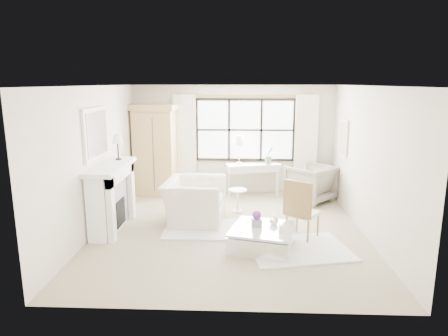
% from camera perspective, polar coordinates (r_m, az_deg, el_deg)
% --- Properties ---
extents(floor, '(5.50, 5.50, 0.00)m').
position_cam_1_polar(floor, '(7.69, 0.84, -8.88)').
color(floor, tan).
rests_on(floor, ground).
extents(ceiling, '(5.50, 5.50, 0.00)m').
position_cam_1_polar(ceiling, '(7.18, 0.91, 11.67)').
color(ceiling, white).
rests_on(ceiling, ground).
extents(wall_back, '(5.00, 0.00, 5.00)m').
position_cam_1_polar(wall_back, '(10.03, 1.30, 4.06)').
color(wall_back, beige).
rests_on(wall_back, ground).
extents(wall_front, '(5.00, 0.00, 5.00)m').
position_cam_1_polar(wall_front, '(4.65, -0.06, -5.49)').
color(wall_front, beige).
rests_on(wall_front, ground).
extents(wall_left, '(0.00, 5.50, 5.50)m').
position_cam_1_polar(wall_left, '(7.79, -17.83, 1.14)').
color(wall_left, silver).
rests_on(wall_left, ground).
extents(wall_right, '(0.00, 5.50, 5.50)m').
position_cam_1_polar(wall_right, '(7.67, 19.89, 0.83)').
color(wall_right, beige).
rests_on(wall_right, ground).
extents(window_pane, '(2.40, 0.02, 1.50)m').
position_cam_1_polar(window_pane, '(9.98, 3.04, 5.45)').
color(window_pane, white).
rests_on(window_pane, wall_back).
extents(window_frame, '(2.50, 0.04, 1.50)m').
position_cam_1_polar(window_frame, '(9.97, 3.04, 5.45)').
color(window_frame, black).
rests_on(window_frame, wall_back).
extents(curtain_rod, '(3.30, 0.04, 0.04)m').
position_cam_1_polar(curtain_rod, '(9.85, 3.10, 10.44)').
color(curtain_rod, '#B1803D').
rests_on(curtain_rod, wall_back).
extents(curtain_left, '(0.55, 0.10, 2.47)m').
position_cam_1_polar(curtain_left, '(10.04, -5.59, 3.35)').
color(curtain_left, white).
rests_on(curtain_left, ground).
extents(curtain_right, '(0.55, 0.10, 2.47)m').
position_cam_1_polar(curtain_right, '(10.08, 11.59, 3.19)').
color(curtain_right, white).
rests_on(curtain_right, ground).
extents(fireplace, '(0.58, 1.66, 1.26)m').
position_cam_1_polar(fireplace, '(7.88, -15.95, -3.88)').
color(fireplace, white).
rests_on(fireplace, ground).
extents(mirror_frame, '(0.05, 1.15, 0.95)m').
position_cam_1_polar(mirror_frame, '(7.71, -17.86, 4.71)').
color(mirror_frame, white).
rests_on(mirror_frame, wall_left).
extents(mirror_glass, '(0.02, 1.00, 0.80)m').
position_cam_1_polar(mirror_glass, '(7.70, -17.65, 4.72)').
color(mirror_glass, '#B3B8BE').
rests_on(mirror_glass, wall_left).
extents(art_frame, '(0.04, 0.62, 0.82)m').
position_cam_1_polar(art_frame, '(9.25, 16.70, 4.11)').
color(art_frame, silver).
rests_on(art_frame, wall_right).
extents(art_canvas, '(0.01, 0.52, 0.72)m').
position_cam_1_polar(art_canvas, '(9.24, 16.58, 4.12)').
color(art_canvas, '#B5A68C').
rests_on(art_canvas, wall_right).
extents(mantel_lamp, '(0.22, 0.22, 0.51)m').
position_cam_1_polar(mantel_lamp, '(8.10, -14.99, 3.90)').
color(mantel_lamp, black).
rests_on(mantel_lamp, fireplace).
extents(armoire, '(1.21, 0.86, 2.24)m').
position_cam_1_polar(armoire, '(10.01, -9.71, 2.66)').
color(armoire, tan).
rests_on(armoire, floor).
extents(console_table, '(1.37, 0.78, 0.80)m').
position_cam_1_polar(console_table, '(9.92, 4.17, -1.65)').
color(console_table, silver).
rests_on(console_table, floor).
extents(console_lamp, '(0.28, 0.28, 0.69)m').
position_cam_1_polar(console_lamp, '(9.72, 2.18, 3.84)').
color(console_lamp, '#BC9341').
rests_on(console_lamp, console_table).
extents(orchid_plant, '(0.31, 0.29, 0.44)m').
position_cam_1_polar(orchid_plant, '(9.80, 6.48, 1.85)').
color(orchid_plant, '#5D7C52').
rests_on(orchid_plant, console_table).
extents(side_table, '(0.40, 0.40, 0.51)m').
position_cam_1_polar(side_table, '(8.65, 1.95, -4.18)').
color(side_table, white).
rests_on(side_table, floor).
extents(rug_left, '(1.63, 1.15, 0.03)m').
position_cam_1_polar(rug_left, '(7.73, -2.38, -8.68)').
color(rug_left, silver).
rests_on(rug_left, floor).
extents(rug_right, '(1.87, 1.55, 0.03)m').
position_cam_1_polar(rug_right, '(6.95, 10.57, -11.33)').
color(rug_right, white).
rests_on(rug_right, floor).
extents(club_armchair, '(1.22, 1.38, 0.85)m').
position_cam_1_polar(club_armchair, '(8.08, -4.27, -4.68)').
color(club_armchair, silver).
rests_on(club_armchair, floor).
extents(wingback_chair, '(1.33, 1.33, 0.87)m').
position_cam_1_polar(wingback_chair, '(9.62, 12.21, -2.13)').
color(wingback_chair, gray).
rests_on(wingback_chair, floor).
extents(french_chair, '(0.67, 0.67, 1.08)m').
position_cam_1_polar(french_chair, '(7.35, 11.05, -7.55)').
color(french_chair, olive).
rests_on(french_chair, floor).
extents(coffee_table, '(1.22, 1.22, 0.38)m').
position_cam_1_polar(coffee_table, '(6.85, 5.48, -10.02)').
color(coffee_table, white).
rests_on(coffee_table, floor).
extents(planter_box, '(0.18, 0.18, 0.12)m').
position_cam_1_polar(planter_box, '(6.81, 4.69, -7.80)').
color(planter_box, gray).
rests_on(planter_box, coffee_table).
extents(planter_flowers, '(0.15, 0.15, 0.15)m').
position_cam_1_polar(planter_flowers, '(6.77, 4.71, -6.72)').
color(planter_flowers, '#602F76').
rests_on(planter_flowers, planter_box).
extents(pillar_candle, '(0.09, 0.09, 0.12)m').
position_cam_1_polar(pillar_candle, '(6.59, 8.21, -8.59)').
color(pillar_candle, white).
rests_on(pillar_candle, coffee_table).
extents(coffee_vase, '(0.20, 0.20, 0.16)m').
position_cam_1_polar(coffee_vase, '(6.91, 7.15, -7.36)').
color(coffee_vase, silver).
rests_on(coffee_vase, coffee_table).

